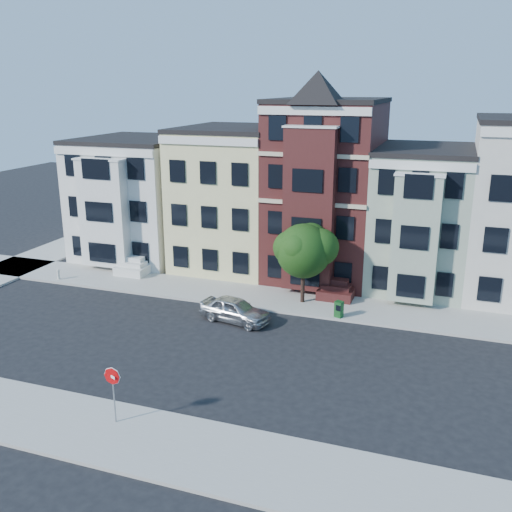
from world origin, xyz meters
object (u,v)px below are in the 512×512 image
at_px(parked_car, 235,310).
at_px(newspaper_box, 339,309).
at_px(fire_hydrant, 59,275).
at_px(stop_sign, 114,391).
at_px(street_tree, 303,255).

distance_m(parked_car, newspaper_box, 6.05).
bearing_deg(newspaper_box, parked_car, -138.77).
distance_m(fire_hydrant, stop_sign, 19.35).
distance_m(street_tree, stop_sign, 15.85).
height_order(street_tree, stop_sign, street_tree).
relative_size(street_tree, stop_sign, 2.26).
relative_size(parked_car, fire_hydrant, 7.26).
xyz_separation_m(parked_car, newspaper_box, (5.60, 2.28, -0.09)).
height_order(newspaper_box, fire_hydrant, newspaper_box).
relative_size(street_tree, parked_car, 1.46).
distance_m(parked_car, fire_hydrant, 14.37).
bearing_deg(stop_sign, street_tree, 100.34).
bearing_deg(fire_hydrant, newspaper_box, -0.61).
distance_m(newspaper_box, fire_hydrant, 19.76).
relative_size(parked_car, stop_sign, 1.55).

